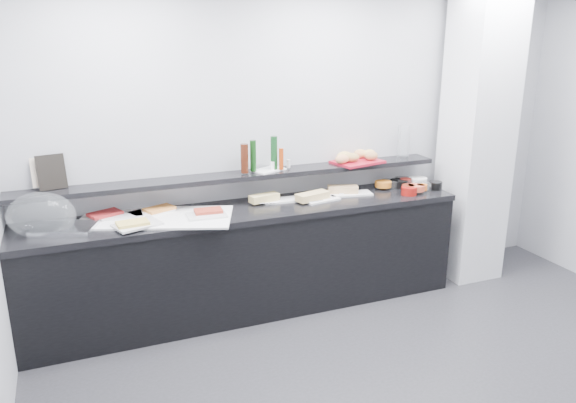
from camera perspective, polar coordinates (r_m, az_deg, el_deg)
name	(u,v)px	position (r m, az deg, el deg)	size (l,w,h in m)	color
back_wall	(312,141)	(4.97, 2.48, 6.15)	(5.00, 0.02, 2.70)	#ACAEB3
column	(477,136)	(5.47, 18.61, 6.29)	(0.50, 0.50, 2.70)	white
buffet_cabinet	(249,262)	(4.73, -3.96, -6.18)	(3.60, 0.60, 0.85)	black
counter_top	(248,211)	(4.57, -4.08, -0.99)	(3.62, 0.62, 0.05)	black
wall_shelf	(241,176)	(4.66, -4.80, 2.61)	(3.60, 0.25, 0.04)	black
cloche_base	(65,228)	(4.34, -21.75, -2.56)	(0.42, 0.28, 0.04)	silver
cloche_dome	(41,216)	(4.34, -23.78, -1.33)	(0.48, 0.32, 0.34)	white
linen_runner	(156,218)	(4.42, -13.24, -1.60)	(1.14, 0.54, 0.01)	white
platter_meat_a	(122,215)	(4.51, -16.54, -1.29)	(0.31, 0.20, 0.01)	silver
food_meat_a	(105,214)	(4.51, -18.10, -1.18)	(0.24, 0.15, 0.02)	maroon
platter_salmon	(151,212)	(4.52, -13.72, -1.01)	(0.31, 0.21, 0.01)	white
food_salmon	(159,209)	(4.52, -12.94, -0.72)	(0.22, 0.14, 0.02)	orange
platter_cheese	(137,225)	(4.25, -15.06, -2.29)	(0.33, 0.22, 0.01)	silver
food_cheese	(133,223)	(4.23, -15.51, -2.13)	(0.22, 0.14, 0.02)	#DCBF55
platter_meat_b	(207,215)	(4.36, -8.25, -1.39)	(0.30, 0.20, 0.01)	silver
food_meat_b	(208,211)	(4.40, -8.10, -0.95)	(0.21, 0.14, 0.02)	maroon
sandwich_plate_left	(284,200)	(4.75, -0.40, 0.15)	(0.37, 0.16, 0.01)	white
sandwich_food_left	(264,198)	(4.68, -2.43, 0.38)	(0.25, 0.10, 0.06)	#DCC373
tongs_left	(267,203)	(4.62, -2.11, -0.17)	(0.01, 0.01, 0.16)	#B0B3B7
sandwich_plate_mid	(322,200)	(4.76, 3.46, 0.17)	(0.31, 0.13, 0.01)	white
sandwich_food_mid	(313,196)	(4.73, 2.51, 0.55)	(0.30, 0.11, 0.06)	tan
tongs_mid	(314,202)	(4.67, 2.66, -0.01)	(0.01, 0.01, 0.16)	silver
sandwich_plate_right	(350,194)	(4.96, 6.34, 0.79)	(0.38, 0.16, 0.01)	white
sandwich_food_right	(343,189)	(4.96, 5.59, 1.25)	(0.26, 0.10, 0.06)	tan
tongs_right	(348,193)	(4.93, 6.12, 0.83)	(0.01, 0.01, 0.16)	silver
bowl_glass_fruit	(389,184)	(5.23, 10.26, 1.76)	(0.16, 0.16, 0.07)	white
fill_glass_fruit	(383,184)	(5.17, 9.64, 1.76)	(0.15, 0.15, 0.05)	orange
bowl_black_jam	(399,184)	(5.26, 11.18, 1.80)	(0.16, 0.16, 0.07)	black
fill_black_jam	(406,181)	(5.31, 11.87, 2.03)	(0.11, 0.11, 0.05)	#62140E
bowl_glass_cream	(404,182)	(5.33, 11.69, 1.97)	(0.18, 0.18, 0.07)	white
fill_glass_cream	(418,180)	(5.36, 13.07, 2.11)	(0.17, 0.17, 0.05)	white
bowl_red_jam	(409,191)	(5.03, 12.19, 1.06)	(0.14, 0.14, 0.07)	maroon
fill_red_jam	(408,188)	(5.09, 12.12, 1.37)	(0.12, 0.12, 0.05)	#621B0E
bowl_glass_salmon	(423,187)	(5.18, 13.53, 1.42)	(0.14, 0.14, 0.07)	white
fill_glass_salmon	(416,188)	(5.10, 12.90, 1.37)	(0.15, 0.15, 0.05)	#D65034
bowl_black_fruit	(435,185)	(5.27, 14.73, 1.59)	(0.12, 0.12, 0.07)	black
fill_black_fruit	(422,187)	(5.13, 13.45, 1.42)	(0.09, 0.09, 0.05)	orange
framed_print	(51,172)	(4.50, -22.90, 2.77)	(0.20, 0.02, 0.26)	black
print_art	(44,172)	(4.53, -23.55, 2.78)	(0.18, 0.00, 0.22)	beige
condiment_tray	(269,170)	(4.74, -1.98, 3.22)	(0.27, 0.17, 0.01)	white
bottle_green_a	(253,156)	(4.65, -3.57, 4.65)	(0.05, 0.05, 0.26)	#0E340F
bottle_brown	(245,158)	(4.60, -4.44, 4.38)	(0.06, 0.06, 0.24)	#3E170B
bottle_green_b	(274,153)	(4.71, -1.43, 4.96)	(0.06, 0.06, 0.28)	#103B18
bottle_hot	(281,159)	(4.71, -0.69, 4.34)	(0.04, 0.04, 0.18)	#AB360C
shaker_salt	(273,166)	(4.72, -1.57, 3.67)	(0.03, 0.03, 0.07)	white
shaker_pepper	(288,164)	(4.79, 0.05, 3.87)	(0.03, 0.03, 0.07)	silver
bread_tray	(357,162)	(5.05, 7.07, 4.02)	(0.42, 0.30, 0.02)	#A31124
bread_roll_nw	(344,156)	(5.04, 5.71, 4.62)	(0.15, 0.10, 0.08)	#D8AA52
bread_roll_n	(360,154)	(5.15, 7.38, 4.83)	(0.12, 0.08, 0.08)	tan
bread_roll_sw	(342,159)	(4.91, 5.50, 4.30)	(0.13, 0.08, 0.08)	#D58551
bread_roll_s	(351,157)	(4.99, 6.44, 4.47)	(0.15, 0.09, 0.08)	#AB8341
bread_roll_se	(371,156)	(5.07, 8.47, 4.60)	(0.12, 0.08, 0.08)	#AF7643
bread_roll_mide	(369,154)	(5.16, 8.23, 4.81)	(0.13, 0.08, 0.08)	tan
carafe	(404,142)	(5.31, 11.67, 5.97)	(0.11, 0.11, 0.30)	white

